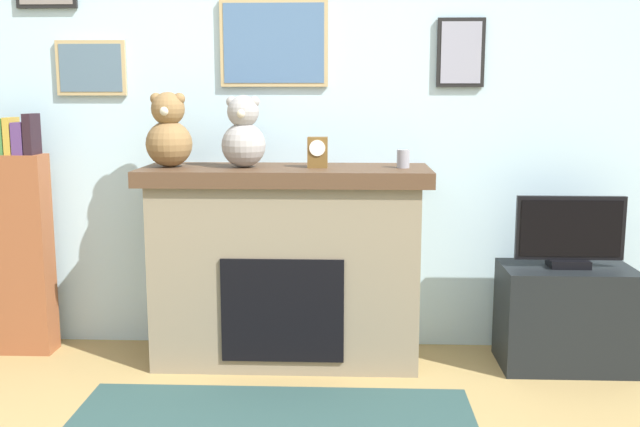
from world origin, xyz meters
TOP-DOWN VIEW (x-y plane):
  - back_wall at (-0.00, 2.00)m, footprint 5.20×0.15m
  - fireplace at (0.05, 1.69)m, footprint 1.49×0.56m
  - bookshelf at (-1.45, 1.74)m, footprint 0.39×0.16m
  - tv_stand at (1.51, 1.64)m, footprint 0.67×0.40m
  - television at (1.51, 1.64)m, footprint 0.55×0.14m
  - candle_jar at (0.65, 1.67)m, footprint 0.07×0.07m
  - mantel_clock at (0.21, 1.67)m, footprint 0.10×0.08m
  - teddy_bear_brown at (-0.56, 1.67)m, footprint 0.24×0.24m
  - teddy_bear_cream at (-0.17, 1.67)m, footprint 0.23×0.23m

SIDE VIEW (x-z plane):
  - tv_stand at x=1.51m, z-range 0.00..0.53m
  - fireplace at x=0.05m, z-range 0.01..1.05m
  - bookshelf at x=-1.45m, z-range -0.05..1.27m
  - television at x=1.51m, z-range 0.53..0.89m
  - candle_jar at x=0.65m, z-range 1.04..1.13m
  - mantel_clock at x=0.21m, z-range 1.04..1.20m
  - teddy_bear_cream at x=-0.17m, z-range 1.02..1.39m
  - teddy_bear_brown at x=-0.56m, z-range 1.02..1.41m
  - back_wall at x=0.00m, z-range 0.00..2.60m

